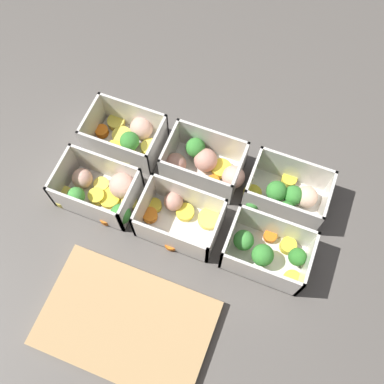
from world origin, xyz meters
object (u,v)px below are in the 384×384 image
at_px(container_near_left, 286,194).
at_px(container_far_center, 179,217).
at_px(container_far_left, 267,252).
at_px(container_far_right, 102,192).
at_px(container_near_right, 128,138).
at_px(container_near_center, 204,164).

distance_m(container_near_left, container_far_center, 0.20).
bearing_deg(container_far_left, container_near_left, -89.71).
xyz_separation_m(container_near_left, container_far_right, (0.32, 0.12, -0.00)).
height_order(container_near_left, container_far_left, same).
height_order(container_near_right, container_far_center, same).
bearing_deg(container_far_right, container_far_left, -179.85).
xyz_separation_m(container_near_center, container_near_right, (0.16, -0.00, -0.00)).
distance_m(container_near_center, container_far_right, 0.20).
bearing_deg(container_near_right, container_near_left, 178.90).
distance_m(container_far_center, container_far_right, 0.15).
relative_size(container_near_left, container_near_center, 0.87).
bearing_deg(container_near_right, container_near_center, 179.58).
height_order(container_near_center, container_near_right, same).
bearing_deg(container_near_center, container_far_left, 143.24).
relative_size(container_near_left, container_far_right, 0.89).
distance_m(container_near_center, container_near_right, 0.16).
bearing_deg(container_near_right, container_far_left, 159.17).
distance_m(container_near_center, container_far_center, 0.12).
bearing_deg(container_far_left, container_near_center, -36.76).
bearing_deg(container_near_left, container_far_center, 33.80).
bearing_deg(container_far_left, container_near_right, -20.83).
height_order(container_far_left, container_far_center, same).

